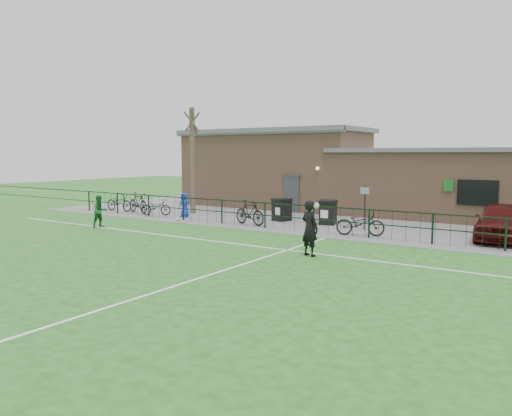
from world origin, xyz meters
The scene contains 21 objects.
ground centered at (0.00, 0.00, 0.00)m, with size 90.00×90.00×0.00m, color #1E5B1A.
paving_strip centered at (0.00, 13.50, 0.01)m, with size 34.00×13.00×0.02m, color slate.
pitch_line_touch centered at (0.00, 7.80, 0.00)m, with size 28.00×0.10×0.01m, color white.
pitch_line_mid centered at (0.00, 4.00, 0.00)m, with size 28.00×0.10×0.01m, color white.
pitch_line_perp centered at (2.00, 0.00, 0.00)m, with size 0.10×16.00×0.01m, color white.
perimeter_fence centered at (0.00, 8.00, 0.60)m, with size 28.00×0.10×1.20m, color black.
bare_tree centered at (-8.00, 10.50, 3.00)m, with size 0.30×0.30×6.00m, color #4A3B2D.
wheelie_bin_left centered at (-2.09, 10.50, 0.55)m, with size 0.69×0.79×1.05m, color black.
wheelie_bin_right centered at (0.44, 10.61, 0.56)m, with size 0.72×0.82×1.09m, color black.
sign_post centered at (2.52, 9.99, 1.02)m, with size 0.06×0.06×2.00m, color black.
car_maroon centered at (7.98, 10.47, 0.76)m, with size 1.76×4.37×1.49m, color #420C0B.
bicycle_a centered at (-12.36, 8.87, 0.55)m, with size 0.70×2.00×1.05m, color black.
bicycle_b centered at (-10.74, 8.86, 0.61)m, with size 0.55×1.96×1.18m, color black.
bicycle_c centered at (-9.16, 8.71, 0.47)m, with size 0.59×1.71×0.90m, color black.
bicycle_d centered at (-2.62, 8.39, 0.61)m, with size 0.56×1.97×1.18m, color black.
bicycle_e centered at (2.99, 8.35, 0.54)m, with size 0.69×1.99×1.04m, color black.
spectator_child centered at (-7.21, 8.87, 0.68)m, with size 0.64×0.42×1.32m, color #1431BF.
goalkeeper_kick centered at (3.10, 3.61, 0.95)m, with size 1.57×3.02×1.88m.
outfield_player centered at (-8.04, 3.97, 0.75)m, with size 0.73×0.57×1.50m, color #1A5D29.
ball_ground centered at (-6.35, 7.42, 0.11)m, with size 0.22×0.22×0.22m, color silver.
clubhouse centered at (-0.88, 16.50, 2.22)m, with size 24.25×5.40×4.96m.
Camera 1 is at (10.75, -11.15, 3.42)m, focal length 35.00 mm.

